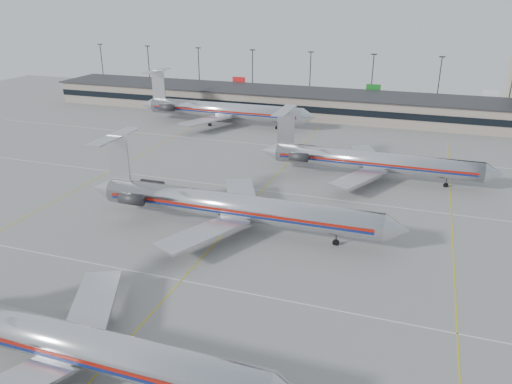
% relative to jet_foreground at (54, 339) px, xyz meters
% --- Properties ---
extents(ground, '(260.00, 260.00, 0.00)m').
position_rel_jet_foreground_xyz_m(ground, '(3.47, 6.76, -3.34)').
color(ground, gray).
rests_on(ground, ground).
extents(apron_markings, '(160.00, 0.15, 0.02)m').
position_rel_jet_foreground_xyz_m(apron_markings, '(3.47, 16.76, -3.33)').
color(apron_markings, silver).
rests_on(apron_markings, ground).
extents(terminal, '(162.00, 17.00, 6.25)m').
position_rel_jet_foreground_xyz_m(terminal, '(3.47, 104.74, -0.18)').
color(terminal, gray).
rests_on(terminal, ground).
extents(light_mast_row, '(163.60, 0.40, 15.28)m').
position_rel_jet_foreground_xyz_m(light_mast_row, '(3.47, 118.76, 5.25)').
color(light_mast_row, '#38383D').
rests_on(light_mast_row, ground).
extents(jet_foreground, '(43.91, 25.86, 11.49)m').
position_rel_jet_foreground_xyz_m(jet_foreground, '(0.00, 0.00, 0.00)').
color(jet_foreground, silver).
rests_on(jet_foreground, ground).
extents(jet_second_row, '(46.60, 27.44, 12.20)m').
position_rel_jet_foreground_xyz_m(jet_second_row, '(3.86, 31.32, 0.20)').
color(jet_second_row, silver).
rests_on(jet_second_row, ground).
extents(jet_third_row, '(42.13, 25.92, 11.52)m').
position_rel_jet_foreground_xyz_m(jet_third_row, '(19.61, 58.52, 0.01)').
color(jet_third_row, silver).
rests_on(jet_third_row, ground).
extents(jet_back_row, '(47.07, 28.95, 12.87)m').
position_rel_jet_foreground_xyz_m(jet_back_row, '(-20.61, 86.63, 0.40)').
color(jet_back_row, silver).
rests_on(jet_back_row, ground).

